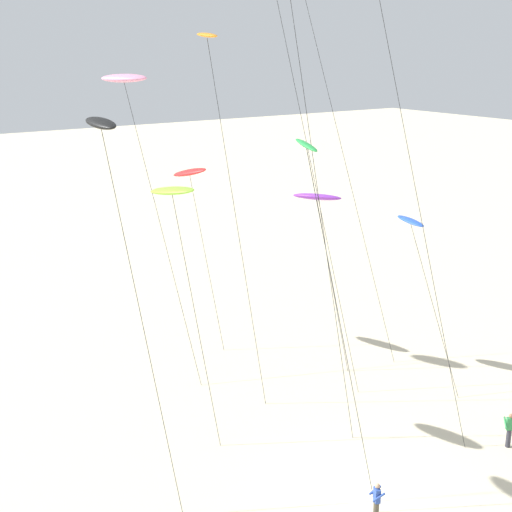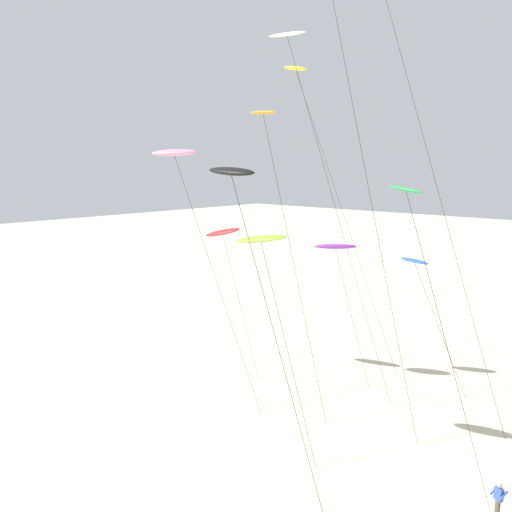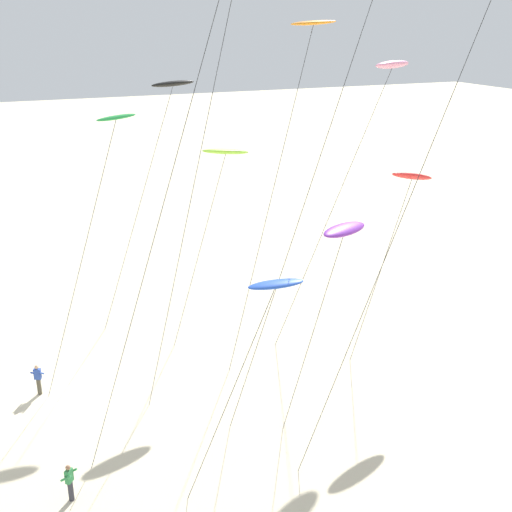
{
  "view_description": "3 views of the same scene",
  "coord_description": "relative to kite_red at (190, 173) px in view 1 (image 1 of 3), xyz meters",
  "views": [
    {
      "loc": [
        -17.18,
        -17.74,
        17.38
      ],
      "look_at": [
        1.37,
        9.95,
        7.17
      ],
      "focal_mm": 48.25,
      "sensor_mm": 36.0,
      "label": 1
    },
    {
      "loc": [
        -21.19,
        -6.3,
        14.67
      ],
      "look_at": [
        -0.3,
        12.61,
        9.48
      ],
      "focal_mm": 33.35,
      "sensor_mm": 36.0,
      "label": 2
    },
    {
      "loc": [
        29.23,
        -2.67,
        18.11
      ],
      "look_at": [
        2.43,
        8.66,
        7.23
      ],
      "focal_mm": 44.85,
      "sensor_mm": 36.0,
      "label": 3
    }
  ],
  "objects": [
    {
      "name": "kite_purple",
      "position": [
        4.34,
        -6.61,
        -0.8
      ],
      "size": [
        2.13,
        4.45,
        9.74
      ],
      "color": "purple",
      "rests_on": "ground"
    },
    {
      "name": "kite_orange",
      "position": [
        -1.66,
        -5.35,
        7.37
      ],
      "size": [
        0.96,
        5.91,
        18.05
      ],
      "color": "orange",
      "rests_on": "ground"
    },
    {
      "name": "ground_plane",
      "position": [
        -1.94,
        -17.83,
        -10.19
      ],
      "size": [
        260.0,
        260.0,
        0.0
      ],
      "primitive_type": "plane",
      "color": "beige"
    },
    {
      "name": "kite_black",
      "position": [
        -9.27,
        -10.26,
        4.26
      ],
      "size": [
        0.79,
        6.41,
        14.85
      ],
      "color": "black",
      "rests_on": "ground"
    },
    {
      "name": "kite_blue",
      "position": [
        7.01,
        -11.14,
        -1.65
      ],
      "size": [
        1.07,
        5.04,
        8.8
      ],
      "color": "blue",
      "rests_on": "ground"
    },
    {
      "name": "kite_pink",
      "position": [
        -3.54,
        0.68,
        5.44
      ],
      "size": [
        2.3,
        8.79,
        16.02
      ],
      "color": "pink",
      "rests_on": "ground"
    },
    {
      "name": "kite_lime",
      "position": [
        -5.47,
        -8.48,
        0.96
      ],
      "size": [
        1.47,
        5.08,
        11.63
      ],
      "color": "#8CD833",
      "rests_on": "ground"
    },
    {
      "name": "kite_green",
      "position": [
        -2.88,
        -14.94,
        3.16
      ],
      "size": [
        0.84,
        5.51,
        14.0
      ],
      "color": "green",
      "rests_on": "ground"
    },
    {
      "name": "kite_red",
      "position": [
        0.0,
        0.0,
        0.0
      ],
      "size": [
        1.35,
        4.89,
        10.82
      ],
      "color": "red",
      "rests_on": "ground"
    },
    {
      "name": "kite_flyer_middle",
      "position": [
        5.51,
        -19.31,
        -9.29
      ],
      "size": [
        0.73,
        0.72,
        1.67
      ],
      "color": "#33333D",
      "rests_on": "ground"
    },
    {
      "name": "kite_flyer_nearest",
      "position": [
        -3.01,
        -19.73,
        -9.29
      ],
      "size": [
        0.68,
        0.69,
        1.67
      ],
      "color": "#4C4738",
      "rests_on": "ground"
    }
  ]
}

